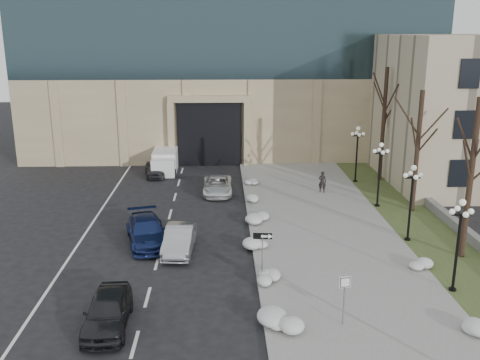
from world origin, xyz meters
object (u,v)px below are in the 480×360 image
at_px(one_way_sign, 266,242).
at_px(lamppost_d, 357,147).
at_px(car_a, 108,311).
at_px(lamppost_c, 380,166).
at_px(lamppost_a, 459,233).
at_px(car_e, 155,169).
at_px(car_d, 218,185).
at_px(keep_sign, 345,290).
at_px(car_c, 147,231).
at_px(car_b, 179,239).
at_px(pedestrian, 322,182).
at_px(lamppost_b, 412,193).
at_px(box_truck, 165,161).

bearing_deg(one_way_sign, lamppost_d, 69.53).
relative_size(car_a, lamppost_c, 0.94).
bearing_deg(lamppost_a, car_e, 127.55).
bearing_deg(car_d, keep_sign, -74.50).
xyz_separation_m(car_c, lamppost_c, (15.70, 6.23, 2.30)).
bearing_deg(car_a, lamppost_a, 7.01).
bearing_deg(car_b, car_c, 150.47).
bearing_deg(car_c, lamppost_a, -37.14).
xyz_separation_m(car_b, pedestrian, (10.29, 11.00, 0.22)).
xyz_separation_m(pedestrian, lamppost_a, (3.37, -16.46, 2.11)).
distance_m(one_way_sign, lamppost_b, 10.42).
xyz_separation_m(car_c, lamppost_a, (15.70, -6.77, 2.30)).
xyz_separation_m(pedestrian, lamppost_d, (3.37, 3.04, 2.11)).
distance_m(car_d, lamppost_d, 12.08).
distance_m(car_a, lamppost_b, 18.66).
xyz_separation_m(car_e, lamppost_d, (17.06, -2.69, 2.43)).
relative_size(car_a, car_d, 0.94).
distance_m(car_c, lamppost_a, 17.25).
bearing_deg(pedestrian, lamppost_a, 116.07).
height_order(car_c, car_d, car_c).
bearing_deg(car_c, car_d, 53.57).
xyz_separation_m(one_way_sign, lamppost_a, (9.04, -1.40, 0.89)).
bearing_deg(pedestrian, car_b, 61.41).
relative_size(car_e, lamppost_c, 0.80).
distance_m(keep_sign, lamppost_c, 17.11).
height_order(pedestrian, one_way_sign, one_way_sign).
height_order(car_a, car_d, car_a).
xyz_separation_m(pedestrian, one_way_sign, (-5.67, -15.07, 1.22)).
xyz_separation_m(lamppost_a, lamppost_b, (0.00, 6.50, 0.00)).
distance_m(lamppost_c, lamppost_d, 6.50).
bearing_deg(one_way_sign, lamppost_a, -2.72).
bearing_deg(keep_sign, car_d, 98.92).
xyz_separation_m(car_a, lamppost_a, (16.13, 2.61, 2.31)).
bearing_deg(pedestrian, car_a, 70.72).
height_order(car_a, car_e, car_a).
bearing_deg(lamppost_b, lamppost_c, 90.00).
xyz_separation_m(lamppost_a, lamppost_d, (0.00, 19.50, 0.00)).
height_order(pedestrian, lamppost_a, lamppost_a).
relative_size(car_b, keep_sign, 1.91).
height_order(car_a, lamppost_d, lamppost_d).
xyz_separation_m(car_a, lamppost_c, (16.13, 15.61, 2.31)).
relative_size(box_truck, keep_sign, 2.56).
height_order(car_b, keep_sign, keep_sign).
height_order(car_c, keep_sign, keep_sign).
relative_size(car_b, lamppost_d, 0.95).
bearing_deg(one_way_sign, lamppost_c, 58.15).
bearing_deg(car_d, car_c, -112.59).
bearing_deg(car_b, lamppost_a, -18.71).
bearing_deg(one_way_sign, car_c, 147.17).
relative_size(car_a, lamppost_b, 0.94).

